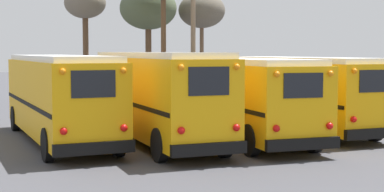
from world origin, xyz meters
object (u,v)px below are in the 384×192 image
(school_bus_3, at_px, (300,91))
(school_bus_1, at_px, (155,94))
(school_bus_0, at_px, (59,95))
(school_bus_2, at_px, (239,95))
(bare_tree_2, at_px, (148,9))
(bare_tree_3, at_px, (85,6))
(bare_tree_1, at_px, (202,11))
(utility_pole, at_px, (193,43))

(school_bus_3, bearing_deg, school_bus_1, -175.42)
(school_bus_0, relative_size, school_bus_2, 1.03)
(school_bus_0, distance_m, school_bus_2, 6.80)
(bare_tree_2, xyz_separation_m, bare_tree_3, (-3.29, 3.36, 0.38))
(bare_tree_2, bearing_deg, school_bus_1, -106.56)
(school_bus_2, distance_m, bare_tree_2, 15.80)
(school_bus_3, xyz_separation_m, bare_tree_3, (-5.46, 17.68, 4.68))
(bare_tree_1, height_order, bare_tree_2, bare_tree_2)
(bare_tree_3, bearing_deg, bare_tree_2, -45.60)
(school_bus_2, relative_size, bare_tree_2, 1.39)
(school_bus_0, relative_size, bare_tree_1, 1.48)
(school_bus_1, bearing_deg, school_bus_0, 156.79)
(school_bus_1, distance_m, bare_tree_2, 16.05)
(school_bus_3, distance_m, bare_tree_2, 15.11)
(school_bus_1, relative_size, school_bus_2, 1.01)
(school_bus_1, distance_m, utility_pole, 11.54)
(bare_tree_1, bearing_deg, school_bus_0, -130.29)
(school_bus_1, distance_m, bare_tree_3, 18.80)
(school_bus_0, distance_m, school_bus_3, 9.91)
(school_bus_1, distance_m, bare_tree_1, 17.27)
(bare_tree_3, bearing_deg, school_bus_3, -72.85)
(school_bus_1, relative_size, school_bus_3, 1.10)
(bare_tree_2, distance_m, bare_tree_3, 4.72)
(bare_tree_3, bearing_deg, utility_pole, -62.12)
(bare_tree_2, bearing_deg, school_bus_2, -94.25)
(school_bus_1, bearing_deg, school_bus_3, 4.58)
(school_bus_3, height_order, bare_tree_3, bare_tree_3)
(bare_tree_3, bearing_deg, school_bus_0, -104.73)
(school_bus_0, bearing_deg, utility_pole, 44.18)
(school_bus_3, bearing_deg, school_bus_2, -165.61)
(school_bus_1, relative_size, bare_tree_2, 1.41)
(school_bus_3, xyz_separation_m, utility_pole, (-1.09, 9.42, 2.15))
(bare_tree_1, bearing_deg, school_bus_1, -118.52)
(bare_tree_2, bearing_deg, bare_tree_1, -1.82)
(school_bus_2, xyz_separation_m, school_bus_3, (3.29, 0.84, 0.00))
(utility_pole, bearing_deg, school_bus_2, -102.12)
(school_bus_2, bearing_deg, school_bus_1, 174.48)
(school_bus_0, bearing_deg, bare_tree_2, 60.16)
(school_bus_1, height_order, utility_pole, utility_pole)
(school_bus_1, xyz_separation_m, bare_tree_2, (4.42, 14.85, 4.19))
(school_bus_1, relative_size, bare_tree_1, 1.46)
(school_bus_2, bearing_deg, bare_tree_2, 85.75)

